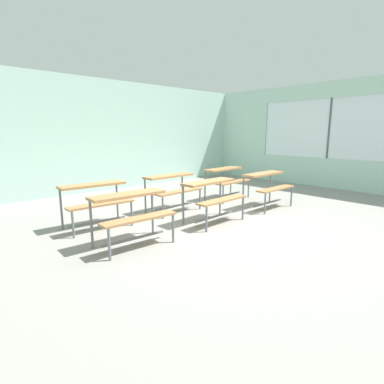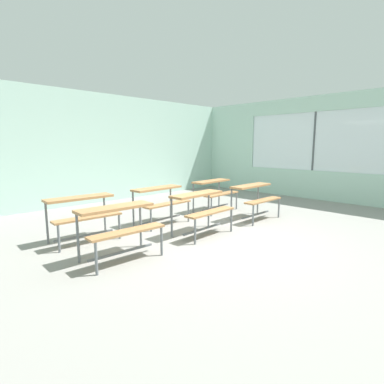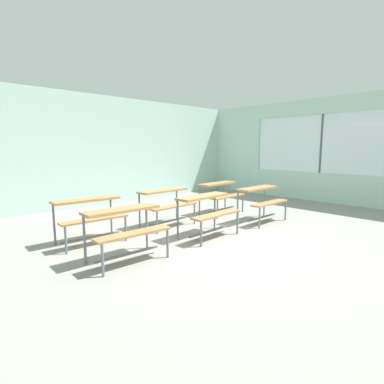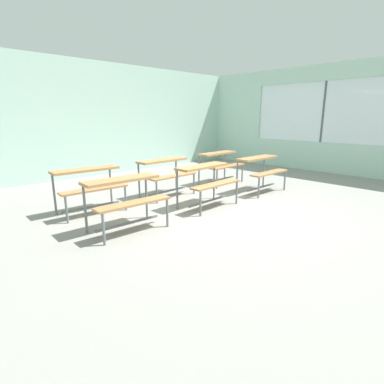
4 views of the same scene
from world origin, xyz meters
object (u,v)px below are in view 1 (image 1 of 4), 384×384
Objects in this scene: desk_bench_r0c0 at (132,207)px; desk_bench_r1c0 at (96,195)px; desk_bench_r1c1 at (172,184)px; desk_bench_r1c2 at (227,176)px; desk_bench_r0c2 at (267,182)px; desk_bench_r0c1 at (213,191)px.

desk_bench_r1c0 is (-0.02, 1.13, 0.00)m from desk_bench_r0c0.
desk_bench_r1c1 is (1.61, 1.09, 0.00)m from desk_bench_r0c0.
desk_bench_r0c0 is 1.00× the size of desk_bench_r1c2.
desk_bench_r0c2 is 3.52m from desk_bench_r1c0.
desk_bench_r0c1 is 2.03m from desk_bench_r1c0.
desk_bench_r1c0 is 1.63m from desk_bench_r1c1.
desk_bench_r0c1 is 1.00× the size of desk_bench_r1c2.
desk_bench_r0c0 is 1.67m from desk_bench_r0c1.
desk_bench_r1c1 is 0.99× the size of desk_bench_r1c2.
desk_bench_r0c0 is 3.30m from desk_bench_r0c2.
desk_bench_r1c2 is (3.31, 1.11, 0.00)m from desk_bench_r0c0.
desk_bench_r0c0 is at bearing 177.65° from desk_bench_r0c1.
desk_bench_r1c0 and desk_bench_r1c1 have the same top height.
desk_bench_r1c0 is at bearing 176.83° from desk_bench_r1c1.
desk_bench_r0c0 is 1.13m from desk_bench_r1c0.
desk_bench_r0c0 and desk_bench_r1c0 have the same top height.
desk_bench_r1c2 is (0.00, 1.15, 0.00)m from desk_bench_r0c2.
desk_bench_r1c0 is 1.00× the size of desk_bench_r1c2.
desk_bench_r0c2 and desk_bench_r1c1 have the same top height.
desk_bench_r1c1 is 1.70m from desk_bench_r1c2.
desk_bench_r0c0 and desk_bench_r1c1 have the same top height.
desk_bench_r1c0 is at bearing 177.02° from desk_bench_r1c2.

